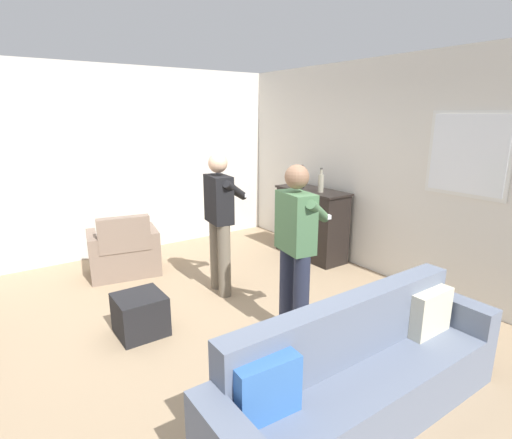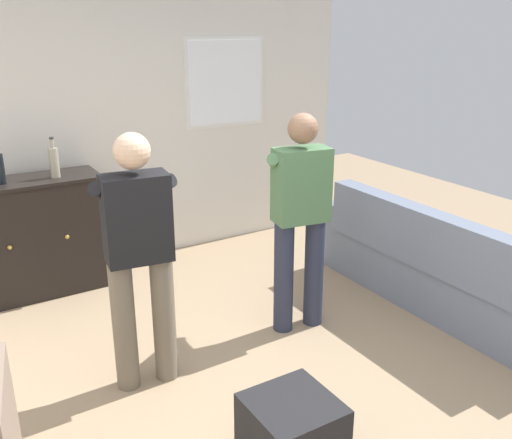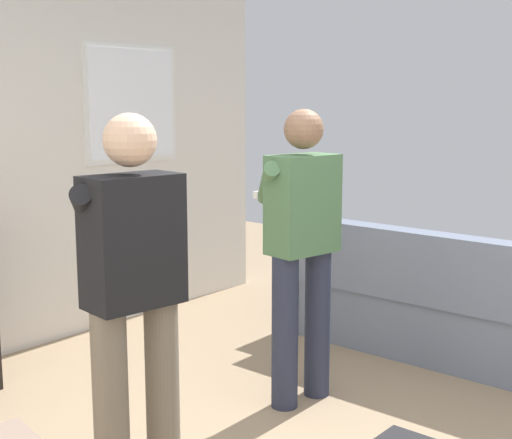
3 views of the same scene
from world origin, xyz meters
name	(u,v)px [view 3 (image 3 of 3)]	position (x,y,z in m)	size (l,w,h in m)	color
couch	(445,311)	(1.95, 0.27, 0.34)	(0.57, 2.43, 0.89)	slate
person_standing_left	(133,291)	(-0.47, 0.55, 0.94)	(0.55, 0.50, 1.68)	#6B6051
person_standing_right	(301,242)	(0.81, 0.63, 0.94)	(0.55, 0.50, 1.68)	#282D42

